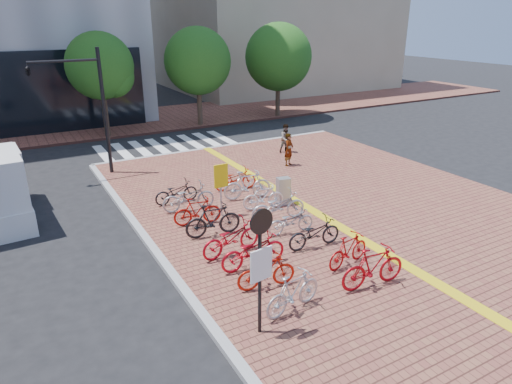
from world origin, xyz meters
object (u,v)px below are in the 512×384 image
bike_0 (293,292)px  notice_sign (261,258)px  bike_13 (263,197)px  pedestrian_a (289,150)px  pedestrian_b (286,138)px  bike_14 (247,185)px  traffic_light_pole (71,91)px  bike_11 (291,221)px  bike_12 (278,206)px  bike_7 (176,192)px  utility_box (283,191)px  bike_3 (231,238)px  bike_5 (197,211)px  bike_9 (348,250)px  bike_2 (253,251)px  bike_15 (235,179)px  bike_8 (373,267)px  bike_4 (213,220)px  bike_1 (266,272)px  yellow_sign (221,180)px  bike_6 (188,197)px  bike_10 (314,233)px

bike_0 → notice_sign: bearing=96.2°
bike_13 → pedestrian_a: bearing=-32.3°
pedestrian_b → bike_14: bearing=-128.8°
traffic_light_pole → pedestrian_b: bearing=-6.8°
bike_11 → traffic_light_pole: size_ratio=0.30×
bike_12 → pedestrian_b: bearing=-27.9°
bike_7 → utility_box: 4.07m
bike_3 → bike_7: size_ratio=1.18×
bike_5 → bike_9: bike_5 is taller
bike_2 → pedestrian_b: 11.84m
bike_14 → bike_15: 1.14m
bike_15 → bike_7: bearing=103.3°
bike_0 → bike_8: 2.42m
bike_2 → bike_8: (2.25, -2.42, 0.06)m
bike_4 → bike_7: bike_4 is taller
bike_13 → pedestrian_a: size_ratio=1.02×
bike_1 → pedestrian_a: 10.65m
bike_9 → yellow_sign: bearing=7.8°
bike_2 → traffic_light_pole: traffic_light_pole is taller
bike_0 → bike_2: bike_2 is taller
bike_8 → bike_9: bike_8 is taller
bike_1 → bike_12: 4.30m
traffic_light_pole → bike_6: bearing=-65.0°
bike_6 → bike_2: bearing=-173.4°
bike_10 → bike_11: 1.17m
bike_15 → yellow_sign: (-1.63, -2.12, 0.88)m
bike_13 → notice_sign: bearing=159.9°
bike_12 → traffic_light_pole: traffic_light_pole is taller
bike_5 → utility_box: bearing=-78.4°
bike_6 → bike_12: 3.37m
bike_0 → traffic_light_pole: 13.55m
bike_1 → yellow_sign: (0.98, 4.78, 0.86)m
bike_11 → bike_13: bike_13 is taller
bike_12 → bike_4: bearing=96.8°
pedestrian_a → bike_0: bearing=-153.3°
bike_3 → bike_8: bike_8 is taller
bike_8 → bike_12: 4.79m
bike_11 → pedestrian_b: pedestrian_b is taller
bike_0 → bike_4: bearing=-10.6°
bike_8 → bike_13: bike_8 is taller
bike_9 → bike_1: bearing=76.2°
bike_3 → bike_5: bearing=-5.9°
bike_8 → bike_7: bearing=23.0°
bike_11 → bike_14: (0.19, 3.37, 0.14)m
bike_7 → traffic_light_pole: bearing=26.6°
bike_0 → bike_13: 6.30m
bike_4 → bike_12: size_ratio=0.92×
bike_1 → pedestrian_a: bearing=-27.0°
bike_14 → notice_sign: 8.24m
bike_1 → bike_5: (-0.05, 4.54, 0.01)m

